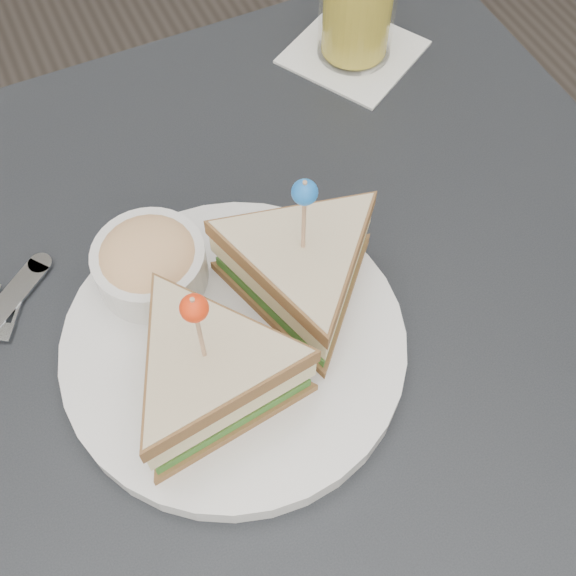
{
  "coord_description": "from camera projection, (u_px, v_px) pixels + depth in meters",
  "views": [
    {
      "loc": [
        -0.12,
        -0.27,
        1.3
      ],
      "look_at": [
        0.01,
        0.01,
        0.8
      ],
      "focal_mm": 45.0,
      "sensor_mm": 36.0,
      "label": 1
    }
  ],
  "objects": [
    {
      "name": "table",
      "position": [
        283.0,
        368.0,
        0.69
      ],
      "size": [
        0.8,
        0.8,
        0.75
      ],
      "color": "black",
      "rests_on": "ground"
    },
    {
      "name": "plate_meal",
      "position": [
        241.0,
        320.0,
        0.58
      ],
      "size": [
        0.38,
        0.38,
        0.17
      ],
      "rotation": [
        0.0,
        0.0,
        -0.4
      ],
      "color": "white",
      "rests_on": "table"
    },
    {
      "name": "ground_plane",
      "position": [
        285.0,
        532.0,
        1.26
      ],
      "size": [
        3.5,
        3.5,
        0.0
      ],
      "primitive_type": "plane",
      "color": "#3F3833"
    }
  ]
}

